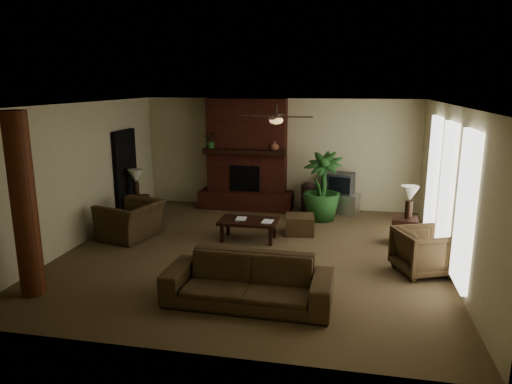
% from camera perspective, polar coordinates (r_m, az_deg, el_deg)
% --- Properties ---
extents(room_shell, '(7.00, 7.00, 7.00)m').
position_cam_1_polar(room_shell, '(8.63, -0.52, 1.34)').
color(room_shell, brown).
rests_on(room_shell, ground).
extents(fireplace, '(2.40, 0.70, 2.80)m').
position_cam_1_polar(fireplace, '(11.94, -1.14, 3.47)').
color(fireplace, '#502015').
rests_on(fireplace, ground).
extents(windows, '(0.08, 3.65, 2.35)m').
position_cam_1_polar(windows, '(8.84, 22.25, 0.29)').
color(windows, white).
rests_on(windows, ground).
extents(log_column, '(0.36, 0.36, 2.80)m').
position_cam_1_polar(log_column, '(7.70, -26.51, -1.52)').
color(log_column, '#5E2E17').
rests_on(log_column, ground).
extents(doorway, '(0.10, 1.00, 2.10)m').
position_cam_1_polar(doorway, '(11.51, -15.65, 2.08)').
color(doorway, black).
rests_on(doorway, ground).
extents(ceiling_fan, '(1.35, 1.35, 0.37)m').
position_cam_1_polar(ceiling_fan, '(8.69, 2.49, 8.94)').
color(ceiling_fan, black).
rests_on(ceiling_fan, ceiling).
extents(sofa, '(2.45, 0.77, 0.95)m').
position_cam_1_polar(sofa, '(6.88, -0.99, -9.88)').
color(sofa, '#42311C').
rests_on(sofa, ground).
extents(armchair_left, '(1.02, 1.32, 1.02)m').
position_cam_1_polar(armchair_left, '(10.05, -15.10, -2.62)').
color(armchair_left, '#42311C').
rests_on(armchair_left, ground).
extents(armchair_right, '(1.04, 1.07, 0.86)m').
position_cam_1_polar(armchair_right, '(8.43, 19.82, -6.61)').
color(armchair_right, '#42311C').
rests_on(armchair_right, ground).
extents(coffee_table, '(1.20, 0.70, 0.43)m').
position_cam_1_polar(coffee_table, '(9.60, -0.92, -3.76)').
color(coffee_table, black).
rests_on(coffee_table, ground).
extents(ottoman, '(0.67, 0.67, 0.40)m').
position_cam_1_polar(ottoman, '(10.09, 5.36, -3.99)').
color(ottoman, '#42311C').
rests_on(ottoman, ground).
extents(tv_stand, '(0.95, 0.70, 0.50)m').
position_cam_1_polar(tv_stand, '(11.79, 10.34, -1.37)').
color(tv_stand, '#BABABC').
rests_on(tv_stand, ground).
extents(tv, '(0.75, 0.66, 0.52)m').
position_cam_1_polar(tv, '(11.66, 10.20, 1.05)').
color(tv, '#333335').
rests_on(tv, tv_stand).
extents(floor_vase, '(0.34, 0.34, 0.77)m').
position_cam_1_polar(floor_vase, '(11.78, 6.37, -0.33)').
color(floor_vase, '#34221D').
rests_on(floor_vase, ground).
extents(floor_plant, '(1.38, 1.81, 0.90)m').
position_cam_1_polar(floor_plant, '(11.11, 8.03, -1.12)').
color(floor_plant, '#255221').
rests_on(floor_plant, ground).
extents(side_table_left, '(0.59, 0.59, 0.55)m').
position_cam_1_polar(side_table_left, '(11.46, -14.35, -1.87)').
color(side_table_left, black).
rests_on(side_table_left, ground).
extents(lamp_left, '(0.44, 0.44, 0.65)m').
position_cam_1_polar(lamp_left, '(11.30, -14.53, 1.69)').
color(lamp_left, black).
rests_on(lamp_left, side_table_left).
extents(side_table_right, '(0.55, 0.55, 0.55)m').
position_cam_1_polar(side_table_right, '(9.84, 17.66, -4.58)').
color(side_table_right, black).
rests_on(side_table_right, ground).
extents(lamp_right, '(0.45, 0.45, 0.65)m').
position_cam_1_polar(lamp_right, '(9.67, 18.29, -0.46)').
color(lamp_right, black).
rests_on(lamp_right, side_table_right).
extents(mantel_plant, '(0.48, 0.50, 0.33)m').
position_cam_1_polar(mantel_plant, '(11.85, -5.50, 6.12)').
color(mantel_plant, '#255221').
rests_on(mantel_plant, fireplace).
extents(mantel_vase, '(0.25, 0.26, 0.22)m').
position_cam_1_polar(mantel_vase, '(11.49, 2.28, 5.68)').
color(mantel_vase, brown).
rests_on(mantel_vase, fireplace).
extents(book_a, '(0.22, 0.04, 0.29)m').
position_cam_1_polar(book_a, '(9.58, -2.48, -2.54)').
color(book_a, '#999999').
rests_on(book_a, coffee_table).
extents(book_b, '(0.21, 0.04, 0.29)m').
position_cam_1_polar(book_b, '(9.42, 0.80, -2.81)').
color(book_b, '#999999').
rests_on(book_b, coffee_table).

